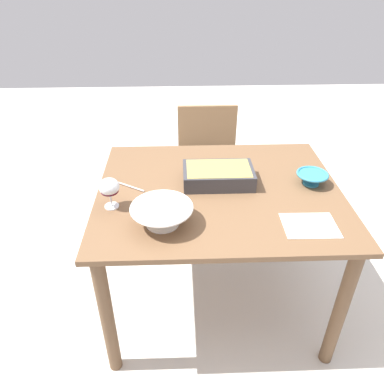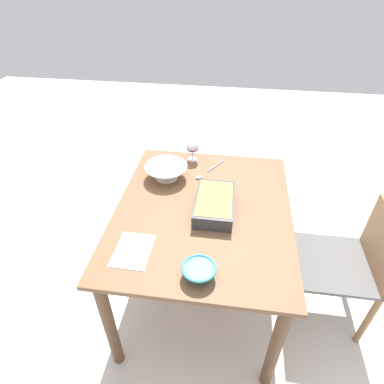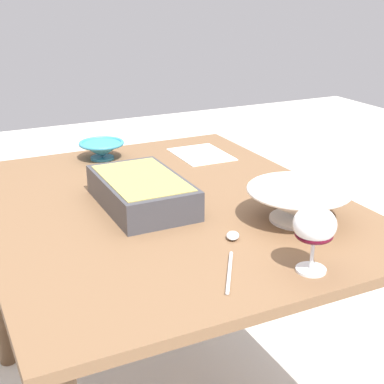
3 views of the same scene
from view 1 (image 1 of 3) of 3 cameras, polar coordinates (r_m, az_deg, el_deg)
The scene contains 9 objects.
ground_plane at distance 2.28m, azimuth 3.39°, elevation -15.61°, with size 8.00×8.00×0.00m, color beige.
dining_table at distance 1.85m, azimuth 4.02°, elevation -2.66°, with size 1.15×0.95×0.75m.
chair at distance 2.65m, azimuth 2.45°, elevation 4.87°, with size 0.44×0.46×0.81m.
wine_glass at distance 1.64m, azimuth -12.52°, elevation 0.57°, with size 0.09×0.09×0.14m.
casserole_dish at distance 1.81m, azimuth 3.90°, elevation 2.65°, with size 0.34×0.20×0.08m.
mixing_bowl at distance 1.54m, azimuth -4.61°, elevation -3.38°, with size 0.26×0.26×0.09m.
small_bowl at distance 1.89m, azimuth 17.85°, elevation 2.11°, with size 0.15×0.15×0.06m.
serving_spoon at distance 1.76m, azimuth -6.77°, elevation -0.01°, with size 0.24×0.16×0.01m.
napkin at distance 1.62m, azimuth 17.55°, elevation -4.89°, with size 0.22×0.17×0.00m, color white.
Camera 1 is at (-0.18, -1.49, 1.71)m, focal length 34.90 mm.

